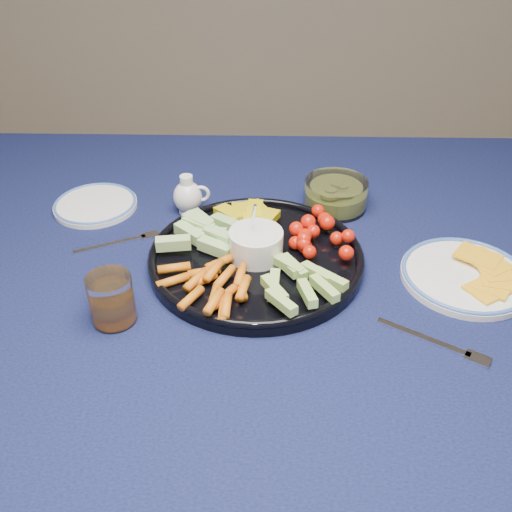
{
  "coord_description": "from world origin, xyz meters",
  "views": [
    {
      "loc": [
        -0.04,
        -0.87,
        1.37
      ],
      "look_at": [
        -0.06,
        -0.03,
        0.76
      ],
      "focal_mm": 40.0,
      "sensor_mm": 36.0,
      "label": 1
    }
  ],
  "objects_px": {
    "cheese_plate": "(466,274)",
    "side_plate_extra": "(95,204)",
    "pickle_bowl": "(336,196)",
    "creamer_pitcher": "(188,196)",
    "crudite_platter": "(254,253)",
    "dining_table": "(285,291)",
    "juice_tumbler": "(112,302)"
  },
  "relations": [
    {
      "from": "dining_table",
      "to": "crudite_platter",
      "type": "relative_size",
      "value": 4.28
    },
    {
      "from": "dining_table",
      "to": "juice_tumbler",
      "type": "distance_m",
      "value": 0.36
    },
    {
      "from": "creamer_pitcher",
      "to": "side_plate_extra",
      "type": "bearing_deg",
      "value": 176.87
    },
    {
      "from": "crudite_platter",
      "to": "creamer_pitcher",
      "type": "height_order",
      "value": "crudite_platter"
    },
    {
      "from": "pickle_bowl",
      "to": "side_plate_extra",
      "type": "xyz_separation_m",
      "value": [
        -0.5,
        -0.01,
        -0.02
      ]
    },
    {
      "from": "crudite_platter",
      "to": "cheese_plate",
      "type": "bearing_deg",
      "value": -5.91
    },
    {
      "from": "pickle_bowl",
      "to": "cheese_plate",
      "type": "height_order",
      "value": "pickle_bowl"
    },
    {
      "from": "pickle_bowl",
      "to": "creamer_pitcher",
      "type": "bearing_deg",
      "value": -175.42
    },
    {
      "from": "cheese_plate",
      "to": "side_plate_extra",
      "type": "distance_m",
      "value": 0.75
    },
    {
      "from": "cheese_plate",
      "to": "creamer_pitcher",
      "type": "bearing_deg",
      "value": 156.98
    },
    {
      "from": "crudite_platter",
      "to": "side_plate_extra",
      "type": "distance_m",
      "value": 0.39
    },
    {
      "from": "creamer_pitcher",
      "to": "side_plate_extra",
      "type": "height_order",
      "value": "creamer_pitcher"
    },
    {
      "from": "side_plate_extra",
      "to": "pickle_bowl",
      "type": "bearing_deg",
      "value": 1.54
    },
    {
      "from": "creamer_pitcher",
      "to": "cheese_plate",
      "type": "relative_size",
      "value": 0.37
    },
    {
      "from": "creamer_pitcher",
      "to": "pickle_bowl",
      "type": "distance_m",
      "value": 0.31
    },
    {
      "from": "creamer_pitcher",
      "to": "juice_tumbler",
      "type": "height_order",
      "value": "juice_tumbler"
    },
    {
      "from": "creamer_pitcher",
      "to": "cheese_plate",
      "type": "xyz_separation_m",
      "value": [
        0.51,
        -0.22,
        -0.02
      ]
    },
    {
      "from": "creamer_pitcher",
      "to": "pickle_bowl",
      "type": "height_order",
      "value": "creamer_pitcher"
    },
    {
      "from": "dining_table",
      "to": "creamer_pitcher",
      "type": "xyz_separation_m",
      "value": [
        -0.2,
        0.15,
        0.12
      ]
    },
    {
      "from": "pickle_bowl",
      "to": "cheese_plate",
      "type": "distance_m",
      "value": 0.32
    },
    {
      "from": "pickle_bowl",
      "to": "juice_tumbler",
      "type": "bearing_deg",
      "value": -136.9
    },
    {
      "from": "crudite_platter",
      "to": "pickle_bowl",
      "type": "xyz_separation_m",
      "value": [
        0.16,
        0.2,
        0.01
      ]
    },
    {
      "from": "creamer_pitcher",
      "to": "dining_table",
      "type": "bearing_deg",
      "value": -36.81
    },
    {
      "from": "creamer_pitcher",
      "to": "crudite_platter",
      "type": "bearing_deg",
      "value": -51.8
    },
    {
      "from": "pickle_bowl",
      "to": "side_plate_extra",
      "type": "bearing_deg",
      "value": -178.46
    },
    {
      "from": "crudite_platter",
      "to": "pickle_bowl",
      "type": "bearing_deg",
      "value": 51.16
    },
    {
      "from": "pickle_bowl",
      "to": "crudite_platter",
      "type": "bearing_deg",
      "value": -128.84
    },
    {
      "from": "dining_table",
      "to": "side_plate_extra",
      "type": "height_order",
      "value": "side_plate_extra"
    },
    {
      "from": "cheese_plate",
      "to": "crudite_platter",
      "type": "bearing_deg",
      "value": 174.09
    },
    {
      "from": "crudite_platter",
      "to": "cheese_plate",
      "type": "xyz_separation_m",
      "value": [
        0.37,
        -0.04,
        -0.01
      ]
    },
    {
      "from": "dining_table",
      "to": "pickle_bowl",
      "type": "height_order",
      "value": "pickle_bowl"
    },
    {
      "from": "dining_table",
      "to": "cheese_plate",
      "type": "distance_m",
      "value": 0.33
    }
  ]
}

